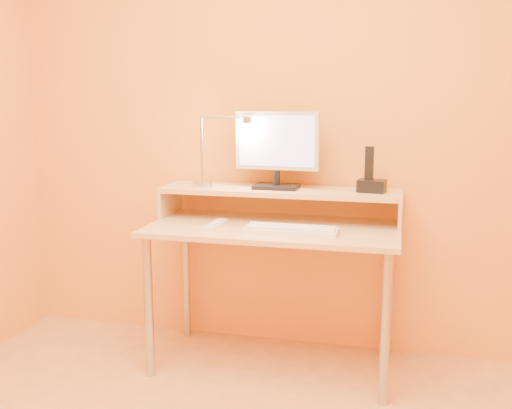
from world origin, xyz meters
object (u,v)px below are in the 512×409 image
(lamp_base, at_px, (202,184))
(mouse, at_px, (328,230))
(phone_dock, at_px, (372,186))
(remote_control, at_px, (216,225))
(keyboard, at_px, (291,231))
(monitor_panel, at_px, (277,141))

(lamp_base, height_order, mouse, lamp_base)
(phone_dock, bearing_deg, remote_control, -154.56)
(lamp_base, bearing_deg, mouse, -17.82)
(remote_control, bearing_deg, keyboard, -3.61)
(phone_dock, distance_m, keyboard, 0.48)
(monitor_panel, distance_m, remote_control, 0.52)
(lamp_base, xyz_separation_m, mouse, (0.67, -0.22, -0.16))
(monitor_panel, distance_m, phone_dock, 0.51)
(keyboard, bearing_deg, lamp_base, 154.19)
(phone_dock, relative_size, mouse, 1.28)
(remote_control, bearing_deg, mouse, 1.88)
(monitor_panel, distance_m, keyboard, 0.50)
(phone_dock, distance_m, mouse, 0.35)
(monitor_panel, bearing_deg, keyboard, -62.67)
(monitor_panel, bearing_deg, remote_control, -132.26)
(monitor_panel, distance_m, lamp_base, 0.45)
(phone_dock, xyz_separation_m, mouse, (-0.18, -0.25, -0.17))
(lamp_base, height_order, keyboard, lamp_base)
(monitor_panel, bearing_deg, mouse, -37.73)
(monitor_panel, bearing_deg, lamp_base, -170.46)
(phone_dock, bearing_deg, mouse, -118.04)
(remote_control, bearing_deg, lamp_base, 128.23)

